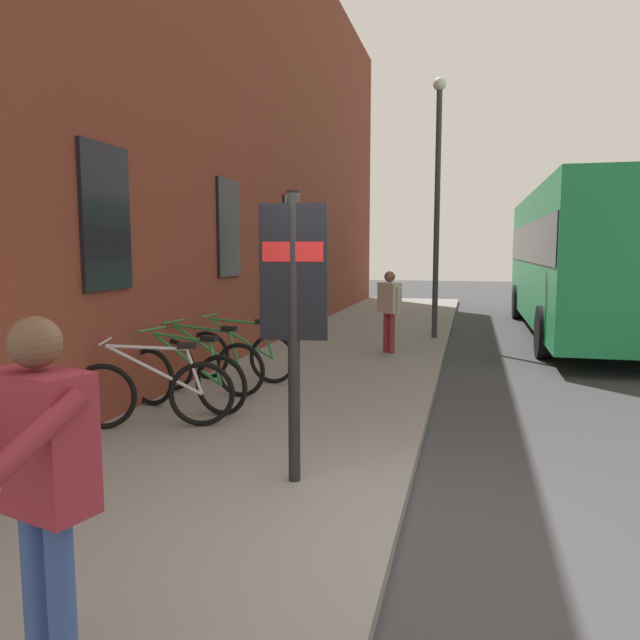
# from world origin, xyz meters

# --- Properties ---
(ground) EXTENTS (60.00, 60.00, 0.00)m
(ground) POSITION_xyz_m (6.00, -1.00, 0.00)
(ground) COLOR #38383A
(sidewalk_pavement) EXTENTS (24.00, 3.50, 0.12)m
(sidewalk_pavement) POSITION_xyz_m (8.00, 1.75, 0.06)
(sidewalk_pavement) COLOR gray
(sidewalk_pavement) RESTS_ON ground
(station_facade) EXTENTS (22.00, 0.65, 9.24)m
(station_facade) POSITION_xyz_m (8.99, 3.80, 4.62)
(station_facade) COLOR brown
(station_facade) RESTS_ON ground
(bicycle_mid_rack) EXTENTS (0.72, 1.69, 0.97)m
(bicycle_mid_rack) POSITION_xyz_m (1.81, 2.86, 0.51)
(bicycle_mid_rack) COLOR black
(bicycle_mid_rack) RESTS_ON sidewalk_pavement
(bicycle_leaning_wall) EXTENTS (0.55, 1.74, 0.97)m
(bicycle_leaning_wall) POSITION_xyz_m (2.55, 2.85, 0.51)
(bicycle_leaning_wall) COLOR black
(bicycle_leaning_wall) RESTS_ON sidewalk_pavement
(bicycle_far_end) EXTENTS (0.48, 1.77, 0.97)m
(bicycle_far_end) POSITION_xyz_m (3.39, 2.97, 0.51)
(bicycle_far_end) COLOR black
(bicycle_far_end) RESTS_ON sidewalk_pavement
(bicycle_by_door) EXTENTS (0.48, 1.77, 0.97)m
(bicycle_by_door) POSITION_xyz_m (4.24, 2.81, 0.51)
(bicycle_by_door) COLOR black
(bicycle_by_door) RESTS_ON sidewalk_pavement
(transit_info_sign) EXTENTS (0.16, 0.56, 2.40)m
(transit_info_sign) POSITION_xyz_m (0.72, 0.94, 1.72)
(transit_info_sign) COLOR black
(transit_info_sign) RESTS_ON sidewalk_pavement
(city_bus) EXTENTS (10.50, 2.66, 3.35)m
(city_bus) POSITION_xyz_m (11.35, -3.00, 1.92)
(city_bus) COLOR #1E8C4C
(city_bus) RESTS_ON ground
(pedestrian_by_facade) EXTENTS (0.45, 0.48, 1.53)m
(pedestrian_by_facade) POSITION_xyz_m (7.21, 1.01, 1.05)
(pedestrian_by_facade) COLOR maroon
(pedestrian_by_facade) RESTS_ON sidewalk_pavement
(tourist_with_hotdogs) EXTENTS (0.66, 0.65, 1.66)m
(tourist_with_hotdogs) POSITION_xyz_m (-1.87, 1.32, 1.15)
(tourist_with_hotdogs) COLOR #334C8C
(tourist_with_hotdogs) RESTS_ON sidewalk_pavement
(street_lamp) EXTENTS (0.28, 0.28, 5.52)m
(street_lamp) POSITION_xyz_m (9.42, 0.30, 3.37)
(street_lamp) COLOR #333338
(street_lamp) RESTS_ON sidewalk_pavement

